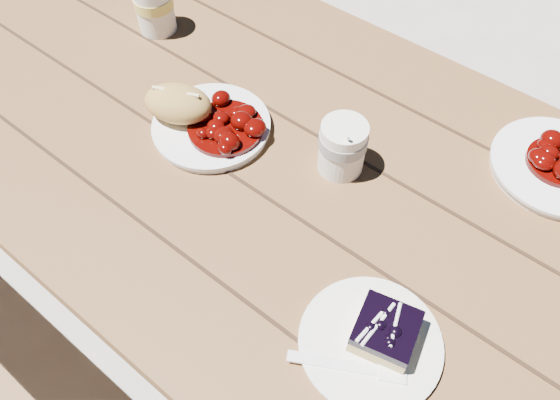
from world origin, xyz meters
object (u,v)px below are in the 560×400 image
Objects in this scene: blueberry_cake at (385,331)px; dessert_plate at (370,343)px; bread_roll at (178,103)px; second_cup at (155,9)px; picnic_table at (192,154)px; coffee_cup at (342,147)px; main_plate at (212,127)px; second_plate at (556,167)px.

dessert_plate is at bearing -137.06° from blueberry_cake.
bread_roll is 0.51m from dessert_plate.
second_cup is (-0.72, 0.30, 0.04)m from dessert_plate.
coffee_cup is at bearing 8.34° from picnic_table.
main_plate is 2.14× the size of coffee_cup.
coffee_cup is (-0.21, 0.23, 0.04)m from dessert_plate.
dessert_plate is (0.44, -0.16, -0.00)m from main_plate.
second_cup is at bearing 153.14° from main_plate.
blueberry_cake reaches higher than picnic_table.
coffee_cup reaches higher than second_plate.
main_plate is at bearing -13.75° from picnic_table.
dessert_plate is at bearing -99.57° from second_plate.
main_plate is 0.59m from second_plate.
picnic_table is 0.39m from coffee_cup.
coffee_cup is 0.45× the size of second_plate.
second_plate is (0.57, 0.31, -0.04)m from bread_roll.
second_plate is at bearing 28.74° from bread_roll.
picnic_table is at bearing -156.69° from second_plate.
main_plate is (0.10, -0.03, 0.17)m from picnic_table.
coffee_cup is (0.22, 0.07, 0.04)m from main_plate.
dessert_plate is 0.89× the size of second_plate.
main_plate is 1.08× the size of dessert_plate.
second_cup is at bearing 144.44° from bread_roll.
second_plate is at bearing 37.16° from coffee_cup.
picnic_table is 0.69m from second_plate.
bread_roll is 0.57× the size of second_plate.
blueberry_cake is (0.50, -0.12, -0.02)m from bread_roll.
second_plate is 0.81m from second_cup.
main_plate is 0.07m from bread_roll.
second_cup is at bearing 146.69° from picnic_table.
bread_roll is 0.64× the size of dessert_plate.
second_plate is at bearing 29.61° from main_plate.
bread_roll is at bearing 152.82° from blueberry_cake.
second_cup is (-0.51, 0.07, 0.00)m from coffee_cup.
coffee_cup is at bearing -142.84° from second_plate.
picnic_table is at bearing -33.31° from second_cup.
bread_roll is 1.27× the size of coffee_cup.
main_plate is 0.47m from blueberry_cake.
bread_roll reaches higher than picnic_table.
coffee_cup reaches higher than picnic_table.
dessert_plate is 0.45m from second_plate.
picnic_table is 0.30m from second_cup.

